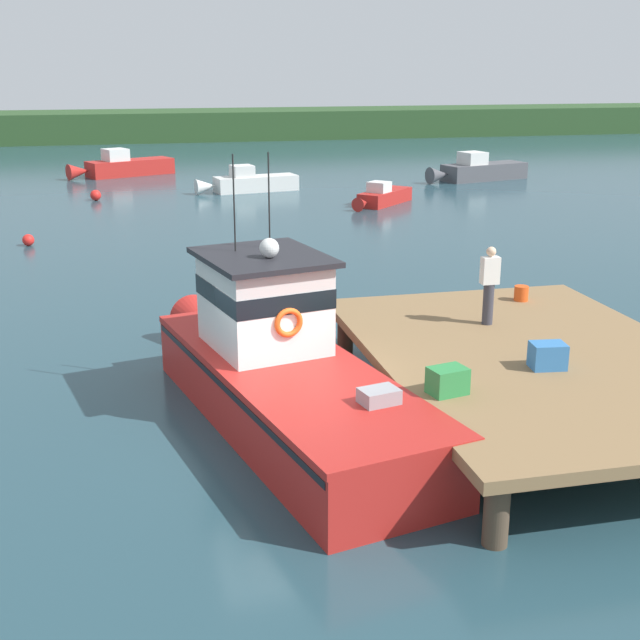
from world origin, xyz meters
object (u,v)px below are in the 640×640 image
deckhand_by_the_boat (489,284)px  moored_boat_off_the_point (478,170)px  crate_single_by_cleat (448,381)px  bait_bucket (521,293)px  main_fishing_boat (278,367)px  mooring_buoy_inshore (96,195)px  moored_boat_mid_harbor (249,182)px  crate_single_far (548,356)px  moored_boat_outer_mooring (382,197)px  mooring_buoy_channel_marker (28,240)px  moored_boat_near_channel (123,166)px

deckhand_by_the_boat → moored_boat_off_the_point: (12.32, 29.19, -1.51)m
crate_single_by_cleat → bait_bucket: size_ratio=1.76×
moored_boat_off_the_point → main_fishing_boat: bearing=-119.2°
mooring_buoy_inshore → deckhand_by_the_boat: bearing=-72.1°
crate_single_by_cleat → bait_bucket: crate_single_by_cleat is taller
crate_single_by_cleat → moored_boat_mid_harbor: crate_single_by_cleat is taller
crate_single_far → mooring_buoy_inshore: 30.43m
crate_single_far → moored_boat_off_the_point: (12.36, 31.88, -0.88)m
main_fishing_boat → moored_boat_off_the_point: (16.91, 30.23, -0.46)m
crate_single_far → bait_bucket: crate_single_far is taller
crate_single_by_cleat → deckhand_by_the_boat: size_ratio=0.37×
moored_boat_outer_mooring → mooring_buoy_channel_marker: bearing=-158.7°
crate_single_far → moored_boat_outer_mooring: 25.29m
moored_boat_off_the_point → mooring_buoy_inshore: 21.07m
moored_boat_near_channel → mooring_buoy_channel_marker: moored_boat_near_channel is taller
crate_single_far → mooring_buoy_inshore: (-8.53, 29.18, -1.17)m
moored_boat_mid_harbor → moored_boat_near_channel: bearing=128.8°
moored_boat_off_the_point → crate_single_by_cleat: bearing=-114.0°
mooring_buoy_channel_marker → bait_bucket: bearing=-50.4°
moored_boat_off_the_point → mooring_buoy_inshore: moored_boat_off_the_point is taller
moored_boat_off_the_point → moored_boat_outer_mooring: 10.50m
crate_single_by_cleat → moored_boat_near_channel: crate_single_by_cleat is taller
bait_bucket → mooring_buoy_channel_marker: bearing=129.6°
crate_single_far → deckhand_by_the_boat: 2.76m
crate_single_by_cleat → moored_boat_off_the_point: size_ratio=0.09×
moored_boat_mid_harbor → moored_boat_outer_mooring: bearing=-46.0°
main_fishing_boat → moored_boat_mid_harbor: (3.67, 28.83, -0.54)m
deckhand_by_the_boat → moored_boat_mid_harbor: bearing=91.9°
crate_single_by_cleat → crate_single_far: 2.29m
bait_bucket → moored_boat_off_the_point: bearing=68.6°
main_fishing_boat → moored_boat_near_channel: main_fishing_boat is taller
bait_bucket → deckhand_by_the_boat: 2.21m
mooring_buoy_inshore → moored_boat_off_the_point: bearing=7.3°
deckhand_by_the_boat → moored_boat_outer_mooring: size_ratio=0.44×
moored_boat_outer_mooring → moored_boat_near_channel: size_ratio=0.59×
moored_boat_outer_mooring → moored_boat_near_channel: moored_boat_near_channel is taller
crate_single_far → deckhand_by_the_boat: bearing=89.1°
crate_single_by_cleat → moored_boat_outer_mooring: 26.48m
moored_boat_off_the_point → mooring_buoy_channel_marker: size_ratio=15.05×
crate_single_by_cleat → moored_boat_near_channel: bearing=97.3°
deckhand_by_the_boat → moored_boat_outer_mooring: (4.52, 22.17, -1.68)m
moored_boat_off_the_point → crate_single_far: bearing=-111.2°
deckhand_by_the_boat → mooring_buoy_channel_marker: bearing=123.4°
crate_single_by_cleat → crate_single_far: bearing=18.7°
crate_single_by_cleat → moored_boat_off_the_point: crate_single_by_cleat is taller
moored_boat_mid_harbor → mooring_buoy_inshore: bearing=-170.4°
bait_bucket → moored_boat_outer_mooring: (3.04, 20.67, -0.99)m
moored_boat_near_channel → main_fishing_boat: bearing=-85.9°
crate_single_far → moored_boat_outer_mooring: (4.56, 24.86, -1.05)m
crate_single_far → moored_boat_near_channel: size_ratio=0.10×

